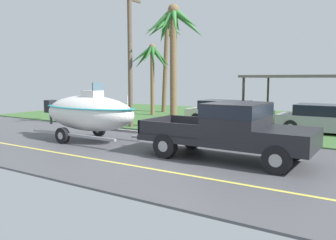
% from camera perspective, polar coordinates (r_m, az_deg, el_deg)
% --- Properties ---
extents(ground, '(36.00, 22.00, 0.11)m').
position_cam_1_polar(ground, '(19.09, 15.94, -1.27)').
color(ground, '#4C4C51').
extents(pickup_truck_towing, '(5.76, 2.16, 1.84)m').
position_cam_1_polar(pickup_truck_towing, '(11.16, 11.14, -1.34)').
color(pickup_truck_towing, black).
rests_on(pickup_truck_towing, ground).
extents(boat_on_trailer, '(5.80, 2.30, 2.44)m').
position_cam_1_polar(boat_on_trailer, '(14.80, -12.97, 1.17)').
color(boat_on_trailer, gray).
rests_on(boat_on_trailer, ground).
extents(parked_sedan_near, '(4.69, 1.92, 1.38)m').
position_cam_1_polar(parked_sedan_near, '(17.87, 25.05, 0.02)').
color(parked_sedan_near, '#99999E').
rests_on(parked_sedan_near, ground).
extents(parked_sedan_far, '(4.64, 1.90, 1.38)m').
position_cam_1_polar(parked_sedan_far, '(19.63, 9.80, 1.12)').
color(parked_sedan_far, beige).
rests_on(parked_sedan_far, ground).
extents(carport_awning, '(6.05, 5.21, 2.79)m').
position_cam_1_polar(carport_awning, '(21.67, 21.53, 6.54)').
color(carport_awning, '#4C4238').
rests_on(carport_awning, ground).
extents(palm_tree_near_right, '(2.75, 2.95, 6.30)m').
position_cam_1_polar(palm_tree_near_right, '(17.94, 1.12, 13.77)').
color(palm_tree_near_right, brown).
rests_on(palm_tree_near_right, ground).
extents(palm_tree_far_left, '(3.14, 3.27, 5.00)m').
position_cam_1_polar(palm_tree_far_left, '(24.37, -2.58, 9.82)').
color(palm_tree_far_left, brown).
rests_on(palm_tree_far_left, ground).
extents(palm_tree_far_right, '(3.12, 2.90, 7.14)m').
position_cam_1_polar(palm_tree_far_right, '(26.87, -0.52, 13.12)').
color(palm_tree_far_right, brown).
rests_on(palm_tree_far_right, ground).
extents(utility_pole, '(0.24, 1.80, 7.26)m').
position_cam_1_polar(utility_pole, '(18.44, -6.28, 10.47)').
color(utility_pole, brown).
rests_on(utility_pole, ground).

